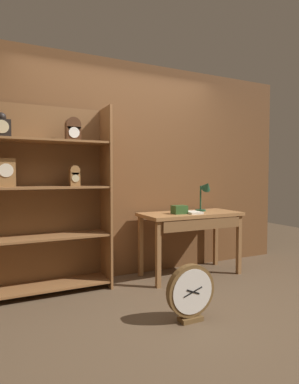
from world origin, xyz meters
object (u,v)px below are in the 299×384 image
at_px(desk_lamp, 205,191).
at_px(round_clock_large, 191,292).
at_px(toolbox_small, 179,210).
at_px(open_repair_manual, 193,212).
at_px(bookshelf, 39,199).
at_px(workbench, 192,221).

bearing_deg(desk_lamp, round_clock_large, -130.41).
relative_size(desk_lamp, round_clock_large, 0.83).
bearing_deg(toolbox_small, round_clock_large, -116.36).
distance_m(open_repair_manual, round_clock_large, 1.29).
bearing_deg(open_repair_manual, round_clock_large, -120.86).
distance_m(bookshelf, workbench, 1.78).
xyz_separation_m(bookshelf, round_clock_large, (1.05, -1.23, -0.74)).
distance_m(desk_lamp, toolbox_small, 0.50).
bearing_deg(open_repair_manual, workbench, 73.79).
bearing_deg(bookshelf, round_clock_large, -49.41).
bearing_deg(round_clock_large, toolbox_small, 63.64).
bearing_deg(toolbox_small, bookshelf, 172.11).
xyz_separation_m(bookshelf, open_repair_manual, (1.72, -0.27, -0.20)).
relative_size(desk_lamp, open_repair_manual, 1.82).
height_order(workbench, open_repair_manual, open_repair_manual).
bearing_deg(round_clock_large, open_repair_manual, 55.38).
height_order(bookshelf, open_repair_manual, bookshelf).
xyz_separation_m(workbench, round_clock_large, (-0.69, -1.04, -0.42)).
xyz_separation_m(workbench, desk_lamp, (0.25, 0.07, 0.36)).
height_order(workbench, toolbox_small, toolbox_small).
bearing_deg(desk_lamp, workbench, -164.63).
bearing_deg(workbench, desk_lamp, 15.37).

